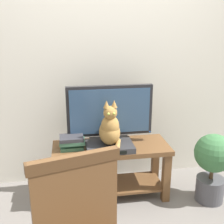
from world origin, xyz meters
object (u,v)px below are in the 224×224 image
object	(u,v)px
media_box	(110,146)
potted_plant	(213,163)
tv	(110,114)
cat	(110,128)
book_stack	(72,142)
tv_stand	(111,162)

from	to	relation	value
media_box	potted_plant	distance (m)	0.98
tv	cat	distance (m)	0.18
cat	book_stack	distance (m)	0.38
tv	cat	world-z (taller)	tv
tv_stand	book_stack	size ratio (longest dim) A/B	4.73
cat	book_stack	bearing A→B (deg)	167.17
tv	cat	bearing A→B (deg)	-98.54
tv_stand	tv	bearing A→B (deg)	89.98
media_box	cat	size ratio (longest dim) A/B	1.02
tv_stand	potted_plant	xyz separation A→B (m)	(0.93, -0.23, 0.03)
tv	book_stack	bearing A→B (deg)	-167.56
tv	book_stack	size ratio (longest dim) A/B	3.47
tv_stand	book_stack	world-z (taller)	book_stack
cat	book_stack	xyz separation A→B (m)	(-0.34, 0.08, -0.14)
tv_stand	cat	world-z (taller)	cat
cat	potted_plant	bearing A→B (deg)	-8.94
tv_stand	tv	world-z (taller)	tv
tv	cat	size ratio (longest dim) A/B	1.91
media_box	tv_stand	bearing A→B (deg)	69.26
media_box	cat	bearing A→B (deg)	-85.62
cat	book_stack	world-z (taller)	cat
book_stack	cat	bearing A→B (deg)	-12.83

